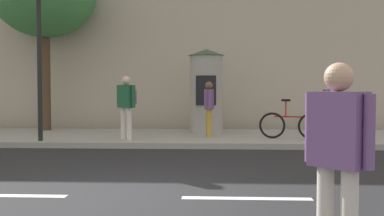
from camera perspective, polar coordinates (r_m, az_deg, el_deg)
name	(u,v)px	position (r m, az deg, el deg)	size (l,w,h in m)	color
ground_plane	(124,197)	(6.38, -8.79, -11.29)	(80.00, 80.00, 0.00)	#232326
sidewalk_curb	(171,137)	(13.21, -2.74, -3.81)	(36.00, 4.00, 0.15)	#9E9B93
lane_markings	(124,197)	(6.38, -8.79, -11.25)	(25.80, 0.16, 0.01)	silver
building_backdrop	(182,18)	(18.35, -1.27, 11.52)	(36.00, 5.00, 8.82)	#B7A893
traffic_light	(37,25)	(12.31, -19.31, 10.07)	(0.24, 0.45, 4.52)	black
poster_column	(206,90)	(13.83, 1.84, 2.28)	(1.12, 1.12, 2.61)	#9E9B93
pedestrian_with_backpack	(339,147)	(3.84, 18.44, -4.82)	(0.52, 0.52, 1.73)	silver
pedestrian_in_light_jacket	(209,105)	(12.54, 2.18, 0.37)	(0.28, 0.57, 1.58)	#B78C33
pedestrian_in_red_top	(127,101)	(12.06, -8.42, 0.84)	(0.54, 0.54, 1.71)	silver
pedestrian_near_pole	(332,100)	(13.82, 17.57, 1.02)	(0.41, 0.56, 1.76)	#724C84
bicycle_leaning	(292,125)	(12.41, 12.70, -2.12)	(1.74, 0.47, 1.09)	black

